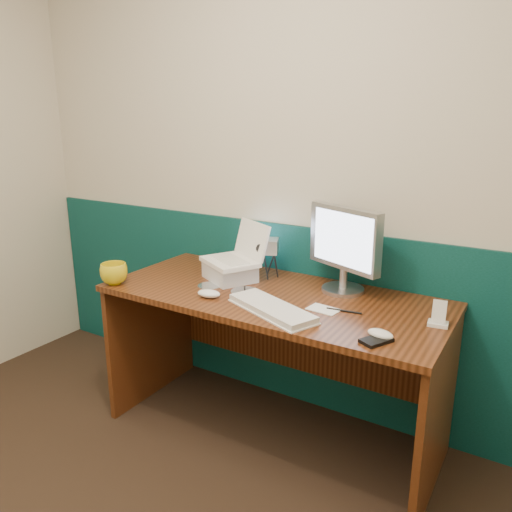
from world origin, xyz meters
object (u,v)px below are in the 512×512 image
Objects in this scene: desk at (272,366)px; monitor at (345,250)px; camcorder at (271,261)px; keyboard at (272,309)px; laptop at (229,242)px; mug at (114,274)px.

desk is 0.67m from monitor.
keyboard is at bearing -83.49° from camcorder.
laptop is at bearing -143.77° from monitor.
mug is at bearing -159.18° from desk.
laptop reaches higher than camcorder.
camcorder is (-0.13, 0.21, 0.46)m from desk.
desk is 3.95× the size of monitor.
laptop is at bearing 168.72° from keyboard.
laptop reaches higher than keyboard.
monitor is 0.41m from camcorder.
desk is at bearing 141.13° from keyboard.
monitor reaches higher than laptop.
keyboard is 2.44× the size of camcorder.
mug is (-0.74, -0.28, 0.43)m from desk.
camcorder reaches higher than mug.
monitor is 2.28× the size of camcorder.
monitor is at bearing 41.94° from laptop.
monitor reaches higher than keyboard.
camcorder is at bearing 121.74° from desk.
monitor is (0.56, 0.13, 0.00)m from laptop.
keyboard is 0.47m from camcorder.
monitor is at bearing 37.45° from desk.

